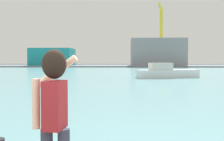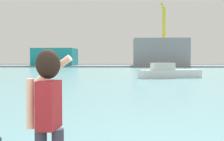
% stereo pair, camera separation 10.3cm
% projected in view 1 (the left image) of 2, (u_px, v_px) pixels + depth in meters
% --- Properties ---
extents(ground_plane, '(220.00, 220.00, 0.00)m').
position_uv_depth(ground_plane, '(121.00, 72.00, 52.58)').
color(ground_plane, '#334751').
extents(harbor_water, '(140.00, 100.00, 0.02)m').
position_uv_depth(harbor_water, '(121.00, 72.00, 54.57)').
color(harbor_water, '#6BA8B2').
rests_on(harbor_water, ground_plane).
extents(far_shore_dock, '(140.00, 20.00, 0.44)m').
position_uv_depth(far_shore_dock, '(122.00, 66.00, 94.49)').
color(far_shore_dock, gray).
rests_on(far_shore_dock, ground_plane).
extents(person_photographer, '(0.53, 0.56, 1.74)m').
position_uv_depth(person_photographer, '(54.00, 108.00, 3.21)').
color(person_photographer, '#2D3342').
rests_on(person_photographer, quay_promenade).
extents(boat_moored, '(8.19, 4.23, 1.91)m').
position_uv_depth(boat_moored, '(167.00, 73.00, 35.12)').
color(boat_moored, white).
rests_on(boat_moored, harbor_water).
extents(warehouse_left, '(13.65, 11.32, 5.76)m').
position_uv_depth(warehouse_left, '(53.00, 57.00, 94.62)').
color(warehouse_left, teal).
rests_on(warehouse_left, far_shore_dock).
extents(warehouse_right, '(17.46, 12.42, 8.76)m').
position_uv_depth(warehouse_right, '(157.00, 52.00, 92.41)').
color(warehouse_right, gray).
rests_on(warehouse_right, far_shore_dock).
extents(port_crane, '(2.80, 10.55, 18.87)m').
position_uv_depth(port_crane, '(161.00, 31.00, 89.53)').
color(port_crane, yellow).
rests_on(port_crane, far_shore_dock).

